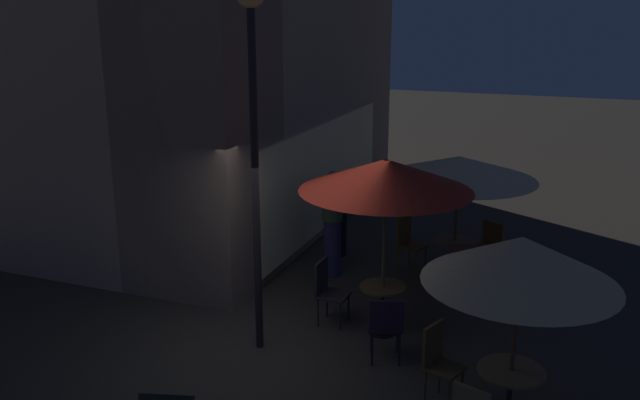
# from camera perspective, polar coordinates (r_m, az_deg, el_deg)

# --- Properties ---
(ground_plane) EXTENTS (60.00, 60.00, 0.00)m
(ground_plane) POSITION_cam_1_polar(r_m,az_deg,el_deg) (9.17, -4.07, -12.85)
(ground_plane) COLOR #312D26
(street_lamp_near_corner) EXTENTS (0.35, 0.35, 4.77)m
(street_lamp_near_corner) POSITION_cam_1_polar(r_m,az_deg,el_deg) (8.30, -5.73, 8.88)
(street_lamp_near_corner) COLOR black
(street_lamp_near_corner) RESTS_ON ground
(cafe_table_0) EXTENTS (0.65, 0.65, 0.71)m
(cafe_table_0) POSITION_cam_1_polar(r_m,az_deg,el_deg) (9.49, 5.35, -8.54)
(cafe_table_0) COLOR black
(cafe_table_0) RESTS_ON ground
(cafe_table_1) EXTENTS (0.68, 0.68, 0.75)m
(cafe_table_1) POSITION_cam_1_polar(r_m,az_deg,el_deg) (11.34, 11.34, -4.41)
(cafe_table_1) COLOR black
(cafe_table_1) RESTS_ON ground
(cafe_table_2) EXTENTS (0.71, 0.71, 0.73)m
(cafe_table_2) POSITION_cam_1_polar(r_m,az_deg,el_deg) (7.69, 15.88, -15.06)
(cafe_table_2) COLOR black
(cafe_table_2) RESTS_ON ground
(patio_umbrella_0) EXTENTS (2.34, 2.34, 2.52)m
(patio_umbrella_0) POSITION_cam_1_polar(r_m,az_deg,el_deg) (8.90, 5.65, 2.08)
(patio_umbrella_0) COLOR black
(patio_umbrella_0) RESTS_ON ground
(patio_umbrella_1) EXTENTS (2.50, 2.50, 2.16)m
(patio_umbrella_1) POSITION_cam_1_polar(r_m,az_deg,el_deg) (10.93, 11.75, 2.68)
(patio_umbrella_1) COLOR black
(patio_umbrella_1) RESTS_ON ground
(patio_umbrella_2) EXTENTS (2.01, 2.01, 2.22)m
(patio_umbrella_2) POSITION_cam_1_polar(r_m,az_deg,el_deg) (7.08, 16.76, -4.99)
(patio_umbrella_2) COLOR black
(patio_umbrella_2) RESTS_ON ground
(cafe_chair_0) EXTENTS (0.44, 0.44, 0.95)m
(cafe_chair_0) POSITION_cam_1_polar(r_m,az_deg,el_deg) (9.72, 0.61, -7.41)
(cafe_chair_0) COLOR #252027
(cafe_chair_0) RESTS_ON ground
(cafe_chair_1) EXTENTS (0.55, 0.55, 0.92)m
(cafe_chair_1) POSITION_cam_1_polar(r_m,az_deg,el_deg) (8.70, 5.65, -10.37)
(cafe_chair_1) COLOR black
(cafe_chair_1) RESTS_ON ground
(cafe_chair_2) EXTENTS (0.52, 0.52, 0.97)m
(cafe_chair_2) POSITION_cam_1_polar(r_m,az_deg,el_deg) (11.72, 7.54, -3.28)
(cafe_chair_2) COLOR #533916
(cafe_chair_2) RESTS_ON ground
(cafe_chair_3) EXTENTS (0.47, 0.47, 0.99)m
(cafe_chair_3) POSITION_cam_1_polar(r_m,az_deg,el_deg) (10.55, 11.75, -5.61)
(cafe_chair_3) COLOR brown
(cafe_chair_3) RESTS_ON ground
(cafe_chair_4) EXTENTS (0.58, 0.58, 0.88)m
(cafe_chair_4) POSITION_cam_1_polar(r_m,az_deg,el_deg) (11.94, 14.16, -3.47)
(cafe_chair_4) COLOR brown
(cafe_chair_4) RESTS_ON ground
(cafe_chair_5) EXTENTS (0.49, 0.49, 0.95)m
(cafe_chair_5) POSITION_cam_1_polar(r_m,az_deg,el_deg) (8.02, 10.06, -13.04)
(cafe_chair_5) COLOR #50391E
(cafe_chair_5) RESTS_ON ground
(patron_standing_0) EXTENTS (0.35, 0.35, 1.84)m
(patron_standing_0) POSITION_cam_1_polar(r_m,az_deg,el_deg) (11.31, 1.06, -2.00)
(patron_standing_0) COLOR #27294D
(patron_standing_0) RESTS_ON ground
(patron_standing_1) EXTENTS (0.31, 0.31, 1.59)m
(patron_standing_1) POSITION_cam_1_polar(r_m,az_deg,el_deg) (12.25, 1.68, -1.19)
(patron_standing_1) COLOR black
(patron_standing_1) RESTS_ON ground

